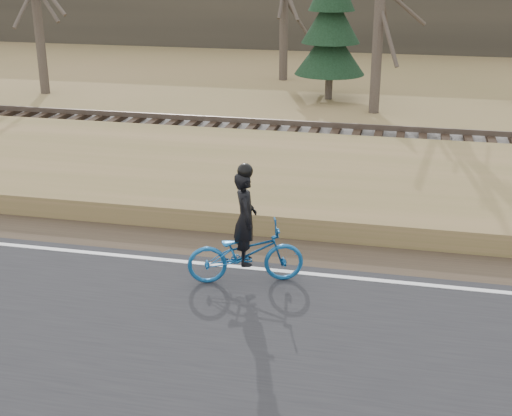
# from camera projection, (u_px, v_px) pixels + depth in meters

# --- Properties ---
(ground) EXTENTS (120.00, 120.00, 0.00)m
(ground) POSITION_uv_depth(u_px,v_px,m) (418.00, 293.00, 11.91)
(ground) COLOR olive
(ground) RESTS_ON ground
(road) EXTENTS (120.00, 6.00, 0.06)m
(road) POSITION_uv_depth(u_px,v_px,m) (416.00, 374.00, 9.61)
(road) COLOR black
(road) RESTS_ON ground
(edge_line) EXTENTS (120.00, 0.12, 0.01)m
(edge_line) POSITION_uv_depth(u_px,v_px,m) (418.00, 284.00, 12.07)
(edge_line) COLOR silver
(edge_line) RESTS_ON road
(shoulder) EXTENTS (120.00, 1.60, 0.04)m
(shoulder) POSITION_uv_depth(u_px,v_px,m) (419.00, 262.00, 13.00)
(shoulder) COLOR #473A2B
(shoulder) RESTS_ON ground
(embankment) EXTENTS (120.00, 5.00, 0.44)m
(embankment) POSITION_uv_depth(u_px,v_px,m) (421.00, 198.00, 15.67)
(embankment) COLOR olive
(embankment) RESTS_ON ground
(ballast) EXTENTS (120.00, 3.00, 0.45)m
(ballast) POSITION_uv_depth(u_px,v_px,m) (422.00, 152.00, 19.15)
(ballast) COLOR slate
(ballast) RESTS_ON ground
(railroad) EXTENTS (120.00, 2.40, 0.29)m
(railroad) POSITION_uv_depth(u_px,v_px,m) (423.00, 141.00, 19.04)
(railroad) COLOR black
(railroad) RESTS_ON ballast
(cyclist) EXTENTS (2.08, 1.26, 2.10)m
(cyclist) POSITION_uv_depth(u_px,v_px,m) (246.00, 245.00, 11.97)
(cyclist) COLOR #14508B
(cyclist) RESTS_ON road
(conifer) EXTENTS (2.60, 2.60, 6.19)m
(conifer) POSITION_uv_depth(u_px,v_px,m) (331.00, 19.00, 25.83)
(conifer) COLOR #4E4339
(conifer) RESTS_ON ground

